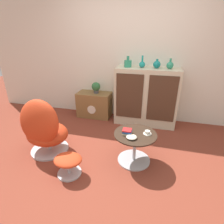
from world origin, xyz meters
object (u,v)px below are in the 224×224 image
Objects in this scene: ottoman at (68,162)px; vase_rightmost at (170,65)px; potted_plant at (96,87)px; vase_inner_right at (157,64)px; sideboard at (146,97)px; book_stack at (127,132)px; coffee_table at (135,145)px; egg_chair at (44,129)px; vase_leftmost at (128,63)px; tv_console at (95,105)px; vase_inner_left at (142,64)px; bowl at (132,137)px; teacup at (147,133)px.

ottoman is 2.04× the size of vase_rightmost.
vase_rightmost is 1.50m from potted_plant.
vase_inner_right is 0.70× the size of potted_plant.
potted_plant is at bearing 97.47° from ottoman.
book_stack is at bearing -96.11° from sideboard.
ottoman is 0.63× the size of coffee_table.
vase_leftmost reaches higher than egg_chair.
coffee_table is (1.32, 0.14, -0.15)m from egg_chair.
vase_inner_right reaches higher than book_stack.
vase_rightmost reaches higher than sideboard.
ottoman is 0.85m from book_stack.
book_stack is (1.22, 0.10, 0.07)m from egg_chair.
tv_console is 3.61× the size of vase_leftmost.
vase_leftmost is 0.93× the size of vase_inner_left.
tv_console is 0.40m from potted_plant.
egg_chair reaches higher than tv_console.
ottoman is at bearing -124.29° from vase_rightmost.
vase_leftmost is at bearing -3.18° from potted_plant.
vase_leftmost is 0.84m from potted_plant.
tv_console is at bearing 178.32° from vase_inner_right.
ottoman is at bearing -111.81° from vase_inner_left.
vase_rightmost reaches higher than bowl.
teacup is (0.12, -1.22, -0.09)m from sideboard.
vase_rightmost is (0.49, -0.00, 0.00)m from vase_inner_left.
egg_chair reaches higher than coffee_table.
vase_leftmost is 1.11× the size of vase_rightmost.
vase_rightmost is at bearing 68.54° from book_stack.
vase_inner_left is at bearing 93.88° from coffee_table.
vase_leftmost is at bearing -2.93° from tv_console.
vase_inner_right is (0.18, 1.26, 0.92)m from coffee_table.
vase_leftmost is at bearing 179.42° from sideboard.
tv_console is 1.72m from vase_rightmost.
vase_rightmost is 0.77× the size of potted_plant.
coffee_table is 0.25m from bowl.
bowl is (0.98, -1.42, -0.20)m from potted_plant.
sideboard is 3.23× the size of ottoman.
vase_inner_left is at bearing 92.18° from bowl.
vase_inner_right is 1.17× the size of bowl.
egg_chair is 5.02× the size of vase_rightmost.
vase_inner_right is 1.57m from bowl.
ottoman is 0.91m from coffee_table.
egg_chair is at bearing -179.32° from bowl.
vase_leftmost reaches higher than teacup.
vase_inner_right is 0.23m from vase_rightmost.
vase_leftmost is at bearing 105.54° from coffee_table.
vase_inner_right is 0.91× the size of vase_rightmost.
sideboard is at bearing 64.88° from ottoman.
teacup is at bearing -101.35° from vase_rightmost.
ottoman is 2.89× the size of book_stack.
tv_console reaches higher than book_stack.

